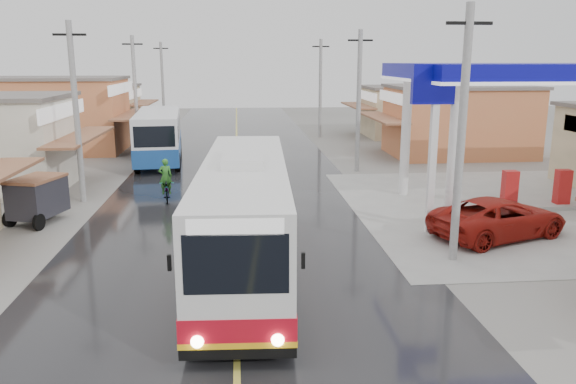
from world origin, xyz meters
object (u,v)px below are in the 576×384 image
object	(u,v)px
jeepney	(499,218)
cyclist	(166,187)
tricycle_near	(37,197)
second_bus	(159,135)
coach_bus	(245,215)

from	to	relation	value
jeepney	cyclist	xyz separation A→B (m)	(-12.74, 6.48, -0.07)
jeepney	tricycle_near	world-z (taller)	tricycle_near
jeepney	second_bus	bearing A→B (deg)	19.55
second_bus	cyclist	world-z (taller)	second_bus
second_bus	tricycle_near	bearing A→B (deg)	-107.45
jeepney	tricycle_near	xyz separation A→B (m)	(-17.42, 3.43, 0.32)
coach_bus	tricycle_near	size ratio (longest dim) A/B	4.34
second_bus	tricycle_near	distance (m)	13.80
coach_bus	second_bus	distance (m)	20.09
coach_bus	second_bus	bearing A→B (deg)	107.29
coach_bus	jeepney	distance (m)	9.67
cyclist	second_bus	bearing A→B (deg)	90.88
jeepney	tricycle_near	bearing A→B (deg)	57.93
second_bus	jeepney	bearing A→B (deg)	-54.33
second_bus	coach_bus	bearing A→B (deg)	-80.00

